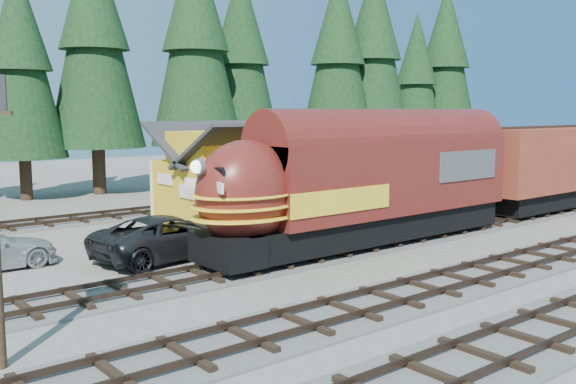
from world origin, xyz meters
TOP-DOWN VIEW (x-y plane):
  - ground at (0.00, 0.00)m, footprint 120.00×120.00m
  - track_siding at (10.00, 4.00)m, footprint 68.00×3.20m
  - track_spur at (-10.00, 18.00)m, footprint 32.00×3.20m
  - depot at (-0.00, 10.50)m, footprint 12.80×7.00m
  - conifer_backdrop at (5.54, 24.34)m, footprint 80.62×23.63m
  - locomotive at (-1.38, 4.00)m, footprint 16.36×3.25m
  - boxcar at (15.50, 4.00)m, footprint 14.32×3.07m
  - pickup_truck_a at (-8.41, 7.42)m, footprint 6.51×3.55m

SIDE VIEW (x-z plane):
  - ground at x=0.00m, z-range 0.00..0.00m
  - track_siding at x=10.00m, z-range -0.11..0.22m
  - track_spur at x=-10.00m, z-range -0.11..0.22m
  - pickup_truck_a at x=-8.41m, z-range 0.00..1.73m
  - locomotive at x=-1.38m, z-range 0.37..4.82m
  - boxcar at x=15.50m, z-range 0.45..4.95m
  - depot at x=0.00m, z-range 0.31..5.61m
  - conifer_backdrop at x=5.54m, z-range 1.72..19.02m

